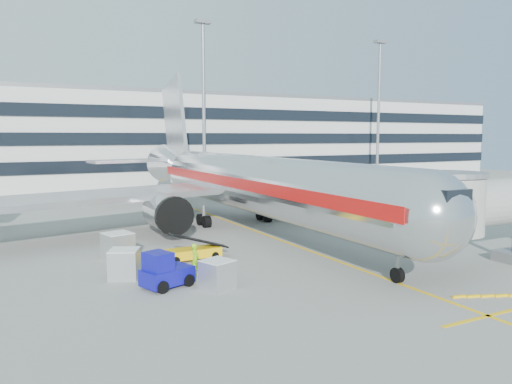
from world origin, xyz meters
name	(u,v)px	position (x,y,z in m)	size (l,w,h in m)	color
ground	(318,254)	(0.00, 0.00, 0.00)	(180.00, 180.00, 0.00)	gray
lead_in_line	(254,230)	(0.00, 10.00, 0.01)	(0.25, 70.00, 0.01)	#F3B60C
stop_bar	(488,316)	(0.00, -14.00, 0.01)	(6.00, 0.25, 0.01)	#F3B60C
main_jet	(245,182)	(0.00, 11.72, 4.23)	(50.95, 48.70, 16.06)	silver
terminal	(127,140)	(0.00, 57.95, 7.80)	(150.00, 24.25, 15.60)	silver
light_mast_centre	(204,93)	(8.00, 42.00, 14.88)	(2.40, 1.20, 25.45)	gray
light_mast_east	(379,100)	(42.00, 42.00, 14.88)	(2.40, 1.20, 25.45)	gray
belt_loader	(192,252)	(-8.59, 2.53, 0.56)	(4.12, 1.61, 1.96)	yellow
baggage_tug	(164,272)	(-12.14, -2.73, 0.91)	(3.14, 2.49, 2.08)	#0D0C8C
cargo_container_left	(124,264)	(-13.69, 0.18, 0.88)	(2.18, 2.18, 1.75)	#ABADB2
cargo_container_right	(118,246)	(-13.06, 4.88, 0.94)	(2.13, 2.13, 1.87)	#ABADB2
cargo_container_front	(217,275)	(-9.64, -4.32, 0.82)	(1.97, 1.97, 1.63)	#ABADB2
ramp_worker	(195,260)	(-9.79, -1.28, 0.99)	(0.72, 0.47, 1.98)	#8BDB17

